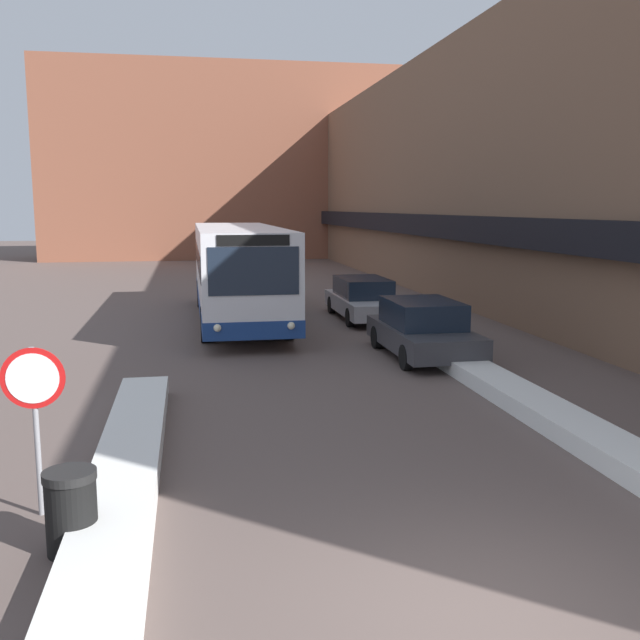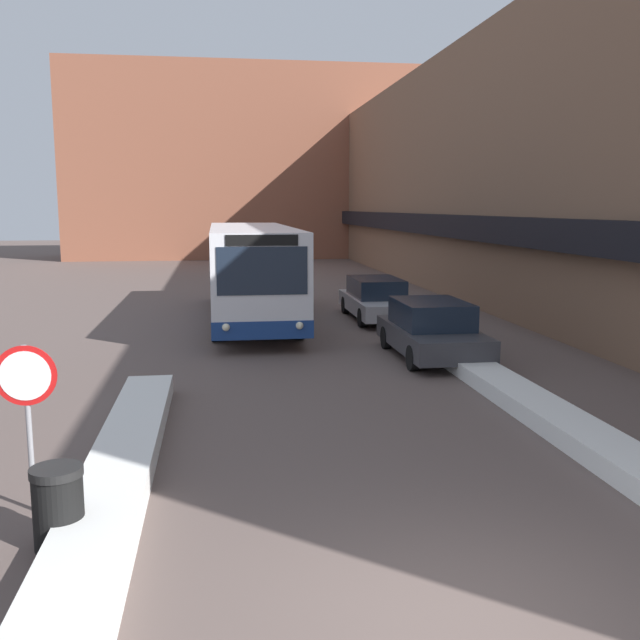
{
  "view_description": "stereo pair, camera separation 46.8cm",
  "coord_description": "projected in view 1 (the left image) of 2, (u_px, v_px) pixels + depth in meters",
  "views": [
    {
      "loc": [
        -2.65,
        -5.74,
        3.83
      ],
      "look_at": [
        -0.41,
        6.48,
        1.85
      ],
      "focal_mm": 40.0,
      "sensor_mm": 36.0,
      "label": 1
    },
    {
      "loc": [
        -2.19,
        -5.82,
        3.83
      ],
      "look_at": [
        -0.41,
        6.48,
        1.85
      ],
      "focal_mm": 40.0,
      "sensor_mm": 36.0,
      "label": 2
    }
  ],
  "objects": [
    {
      "name": "ground_plane",
      "position": [
        488.0,
        621.0,
        6.65
      ],
      "size": [
        160.0,
        160.0,
        0.0
      ],
      "primitive_type": "plane",
      "color": "brown"
    },
    {
      "name": "building_row_right",
      "position": [
        482.0,
        175.0,
        30.93
      ],
      "size": [
        5.5,
        60.0,
        10.41
      ],
      "color": "brown",
      "rests_on": "ground_plane"
    },
    {
      "name": "building_backdrop_far",
      "position": [
        222.0,
        164.0,
        54.3
      ],
      "size": [
        26.0,
        8.0,
        14.02
      ],
      "color": "brown",
      "rests_on": "ground_plane"
    },
    {
      "name": "snow_bank_left",
      "position": [
        124.0,
        479.0,
        9.65
      ],
      "size": [
        0.9,
        10.31,
        0.36
      ],
      "color": "silver",
      "rests_on": "ground_plane"
    },
    {
      "name": "snow_bank_right",
      "position": [
        551.0,
        415.0,
        12.64
      ],
      "size": [
        0.9,
        10.52,
        0.34
      ],
      "color": "silver",
      "rests_on": "ground_plane"
    },
    {
      "name": "city_bus",
      "position": [
        238.0,
        270.0,
        23.88
      ],
      "size": [
        2.67,
        12.04,
        3.17
      ],
      "color": "silver",
      "rests_on": "ground_plane"
    },
    {
      "name": "parked_car_front",
      "position": [
        423.0,
        329.0,
        18.26
      ],
      "size": [
        1.93,
        4.33,
        1.46
      ],
      "color": "#38383D",
      "rests_on": "ground_plane"
    },
    {
      "name": "parked_car_back",
      "position": [
        363.0,
        298.0,
        24.47
      ],
      "size": [
        1.82,
        4.86,
        1.41
      ],
      "color": "#B7B7BC",
      "rests_on": "ground_plane"
    },
    {
      "name": "stop_sign",
      "position": [
        34.0,
        395.0,
        8.69
      ],
      "size": [
        0.76,
        0.08,
        2.14
      ],
      "color": "gray",
      "rests_on": "ground_plane"
    },
    {
      "name": "trash_bin",
      "position": [
        71.0,
        511.0,
        7.91
      ],
      "size": [
        0.59,
        0.59,
        0.95
      ],
      "color": "black",
      "rests_on": "ground_plane"
    }
  ]
}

